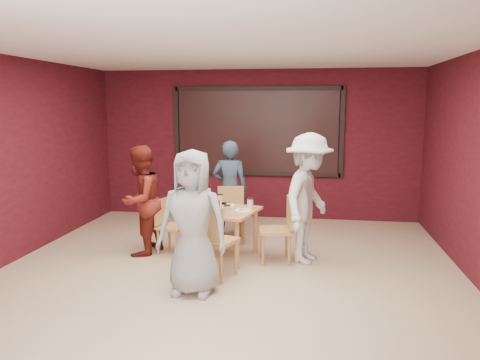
% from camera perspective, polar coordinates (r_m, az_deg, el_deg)
% --- Properties ---
extents(floor, '(7.00, 7.00, 0.00)m').
position_cam_1_polar(floor, '(5.79, -2.21, -12.53)').
color(floor, tan).
rests_on(floor, ground).
extents(window_blinds, '(3.00, 0.02, 1.50)m').
position_cam_1_polar(window_blinds, '(8.81, 2.09, 5.93)').
color(window_blinds, black).
extents(dining_table, '(1.05, 1.05, 0.84)m').
position_cam_1_polar(dining_table, '(6.56, -2.04, -4.32)').
color(dining_table, '#C77E51').
rests_on(dining_table, floor).
extents(chair_front, '(0.58, 0.58, 0.95)m').
position_cam_1_polar(chair_front, '(5.78, -3.40, -6.98)').
color(chair_front, '#A97741').
rests_on(chair_front, floor).
extents(chair_back, '(0.50, 0.50, 0.86)m').
position_cam_1_polar(chair_back, '(7.41, -1.06, -3.76)').
color(chair_back, '#A97741').
rests_on(chair_back, floor).
extents(chair_left, '(0.46, 0.46, 0.79)m').
position_cam_1_polar(chair_left, '(6.90, -8.71, -5.16)').
color(chair_left, '#A97741').
rests_on(chair_left, floor).
extents(chair_right, '(0.51, 0.51, 0.90)m').
position_cam_1_polar(chair_right, '(6.43, 4.99, -5.57)').
color(chair_right, '#A97741').
rests_on(chair_right, floor).
extents(diner_front, '(0.84, 0.58, 1.66)m').
position_cam_1_polar(diner_front, '(5.32, -5.80, -5.18)').
color(diner_front, gray).
rests_on(diner_front, floor).
extents(diner_back, '(0.59, 0.40, 1.58)m').
position_cam_1_polar(diner_back, '(7.61, -1.25, -1.08)').
color(diner_back, '#2B3A4C').
rests_on(diner_back, floor).
extents(diner_left, '(0.75, 0.88, 1.57)m').
position_cam_1_polar(diner_left, '(6.85, -12.03, -2.46)').
color(diner_left, maroon).
rests_on(diner_left, floor).
extents(diner_right, '(0.99, 1.30, 1.77)m').
position_cam_1_polar(diner_right, '(6.40, 8.33, -2.24)').
color(diner_right, silver).
rests_on(diner_right, floor).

